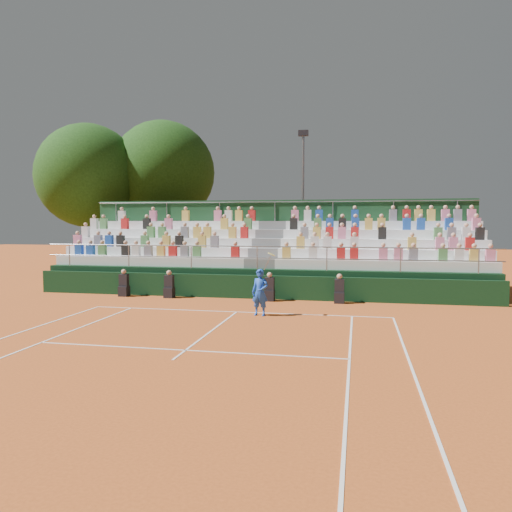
% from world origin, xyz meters
% --- Properties ---
extents(ground, '(90.00, 90.00, 0.00)m').
position_xyz_m(ground, '(0.00, 0.00, 0.00)').
color(ground, '#C25720').
rests_on(ground, ground).
extents(court_markings, '(11.04, 23.83, 0.01)m').
position_xyz_m(court_markings, '(-0.00, -11.06, 0.01)').
color(court_markings, white).
rests_on(court_markings, ground).
extents(courtside_wall, '(20.00, 0.15, 1.00)m').
position_xyz_m(courtside_wall, '(0.00, 3.20, 0.50)').
color(courtside_wall, black).
rests_on(courtside_wall, ground).
extents(line_officials, '(9.74, 0.40, 1.19)m').
position_xyz_m(line_officials, '(-1.28, 2.75, 0.48)').
color(line_officials, black).
rests_on(line_officials, ground).
extents(grandstand, '(20.00, 5.20, 4.40)m').
position_xyz_m(grandstand, '(0.02, 6.44, 1.09)').
color(grandstand, black).
rests_on(grandstand, ground).
extents(tennis_player, '(0.86, 0.49, 2.22)m').
position_xyz_m(tennis_player, '(0.96, -0.48, 0.82)').
color(tennis_player, blue).
rests_on(tennis_player, ground).
extents(tree_west, '(6.50, 6.50, 9.40)m').
position_xyz_m(tree_west, '(-12.45, 11.58, 6.14)').
color(tree_west, '#332412').
rests_on(tree_west, ground).
extents(tree_east, '(6.79, 6.79, 9.89)m').
position_xyz_m(tree_east, '(-8.41, 13.94, 6.48)').
color(tree_east, '#332412').
rests_on(tree_east, ground).
extents(floodlight_mast, '(0.60, 0.25, 8.78)m').
position_xyz_m(floodlight_mast, '(0.96, 13.11, 5.07)').
color(floodlight_mast, gray).
rests_on(floodlight_mast, ground).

